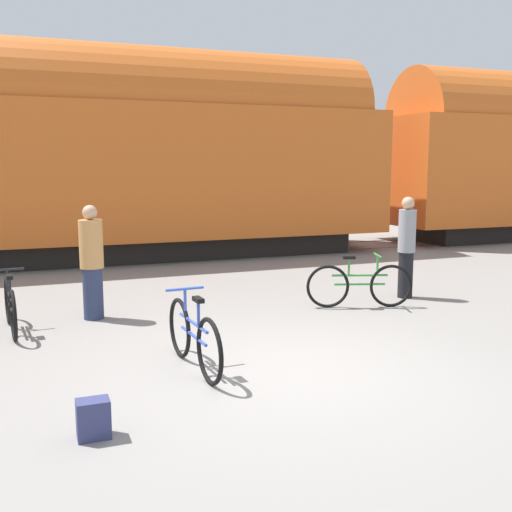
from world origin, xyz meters
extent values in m
plane|color=gray|center=(0.00, 0.00, 0.00)|extent=(80.00, 80.00, 0.00)
cube|color=black|center=(0.00, 9.16, 0.28)|extent=(10.65, 2.30, 0.55)
cube|color=#CC5B1E|center=(0.00, 9.16, 2.15)|extent=(12.68, 3.07, 3.19)
cylinder|color=#CC5B1E|center=(0.00, 9.16, 3.74)|extent=(11.67, 2.91, 2.91)
cube|color=#4C4238|center=(0.00, 8.45, 0.01)|extent=(52.36, 0.07, 0.01)
cube|color=#4C4238|center=(0.00, 9.88, 0.01)|extent=(52.36, 0.07, 0.01)
torus|color=black|center=(2.84, 2.26, 0.35)|extent=(0.69, 0.27, 0.71)
torus|color=black|center=(1.85, 2.59, 0.35)|extent=(0.69, 0.27, 0.71)
cylinder|color=#338C38|center=(2.34, 2.43, 0.54)|extent=(0.89, 0.32, 0.04)
cylinder|color=#338C38|center=(2.34, 2.43, 0.39)|extent=(0.81, 0.30, 0.04)
cylinder|color=#338C38|center=(2.17, 2.48, 0.68)|extent=(0.04, 0.04, 0.30)
cube|color=black|center=(2.17, 2.48, 0.83)|extent=(0.21, 0.14, 0.05)
cylinder|color=#338C38|center=(2.62, 2.34, 0.70)|extent=(0.04, 0.04, 0.33)
cylinder|color=#338C38|center=(2.62, 2.34, 0.87)|extent=(0.17, 0.45, 0.03)
torus|color=black|center=(-1.04, 0.96, 0.36)|extent=(0.10, 0.73, 0.73)
torus|color=black|center=(-0.96, -0.06, 0.36)|extent=(0.10, 0.73, 0.73)
cylinder|color=#3351B7|center=(-1.00, 0.45, 0.55)|extent=(0.10, 0.90, 0.04)
cylinder|color=#3351B7|center=(-1.00, 0.45, 0.40)|extent=(0.09, 0.82, 0.04)
cylinder|color=#3351B7|center=(-0.99, 0.27, 0.70)|extent=(0.04, 0.04, 0.31)
cube|color=black|center=(-0.99, 0.27, 0.86)|extent=(0.09, 0.21, 0.05)
cylinder|color=#3351B7|center=(-1.02, 0.73, 0.72)|extent=(0.04, 0.04, 0.34)
cylinder|color=#3351B7|center=(-1.02, 0.73, 0.89)|extent=(0.46, 0.06, 0.03)
torus|color=black|center=(-3.03, 3.38, 0.35)|extent=(0.11, 0.70, 0.70)
torus|color=black|center=(-2.94, 2.40, 0.35)|extent=(0.11, 0.70, 0.70)
cylinder|color=black|center=(-2.98, 2.89, 0.53)|extent=(0.12, 0.86, 0.04)
cylinder|color=black|center=(-2.98, 2.89, 0.38)|extent=(0.11, 0.78, 0.04)
cylinder|color=black|center=(-2.97, 2.72, 0.67)|extent=(0.04, 0.04, 0.29)
cube|color=black|center=(-2.97, 2.72, 0.82)|extent=(0.10, 0.21, 0.05)
cylinder|color=black|center=(-3.01, 3.16, 0.69)|extent=(0.04, 0.04, 0.32)
cylinder|color=black|center=(-3.01, 3.16, 0.85)|extent=(0.46, 0.07, 0.03)
cylinder|color=black|center=(3.49, 2.79, 0.41)|extent=(0.26, 0.26, 0.81)
cylinder|color=gray|center=(3.49, 2.79, 1.19)|extent=(0.30, 0.30, 0.75)
sphere|color=tan|center=(3.49, 2.79, 1.67)|extent=(0.22, 0.22, 0.22)
cylinder|color=#283351|center=(-1.82, 3.23, 0.39)|extent=(0.30, 0.30, 0.79)
cylinder|color=tan|center=(-1.82, 3.23, 1.15)|extent=(0.35, 0.35, 0.73)
sphere|color=tan|center=(-1.82, 3.23, 1.62)|extent=(0.22, 0.22, 0.22)
cube|color=navy|center=(-2.26, -0.93, 0.17)|extent=(0.28, 0.20, 0.34)
camera|label=1|loc=(-2.69, -5.96, 2.32)|focal=42.00mm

